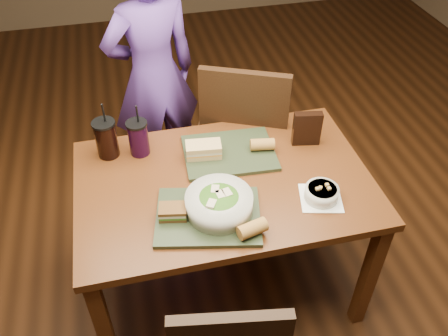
% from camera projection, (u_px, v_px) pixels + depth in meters
% --- Properties ---
extents(ground, '(6.00, 6.00, 0.00)m').
position_uv_depth(ground, '(224.00, 280.00, 2.59)').
color(ground, '#381C0B').
rests_on(ground, ground).
extents(dining_table, '(1.30, 0.85, 0.75)m').
position_uv_depth(dining_table, '(224.00, 194.00, 2.16)').
color(dining_table, '#532910').
rests_on(dining_table, ground).
extents(chair_far, '(0.60, 0.61, 1.04)m').
position_uv_depth(chair_far, '(237.00, 136.00, 2.62)').
color(chair_far, black).
rests_on(chair_far, ground).
extents(diner, '(0.63, 0.50, 1.52)m').
position_uv_depth(diner, '(153.00, 76.00, 2.75)').
color(diner, '#61389B').
rests_on(diner, ground).
extents(tray_near, '(0.48, 0.40, 0.02)m').
position_uv_depth(tray_near, '(208.00, 216.00, 1.92)').
color(tray_near, '#26301C').
rests_on(tray_near, dining_table).
extents(tray_far, '(0.44, 0.34, 0.02)m').
position_uv_depth(tray_far, '(229.00, 153.00, 2.22)').
color(tray_far, '#26301C').
rests_on(tray_far, dining_table).
extents(salad_bowl, '(0.27, 0.27, 0.09)m').
position_uv_depth(salad_bowl, '(219.00, 202.00, 1.90)').
color(salad_bowl, silver).
rests_on(salad_bowl, tray_near).
extents(soup_bowl, '(0.21, 0.21, 0.07)m').
position_uv_depth(soup_bowl, '(322.00, 193.00, 1.99)').
color(soup_bowl, white).
rests_on(soup_bowl, dining_table).
extents(sandwich_near, '(0.12, 0.09, 0.05)m').
position_uv_depth(sandwich_near, '(173.00, 212.00, 1.89)').
color(sandwich_near, '#593819').
rests_on(sandwich_near, tray_near).
extents(sandwich_far, '(0.17, 0.11, 0.06)m').
position_uv_depth(sandwich_far, '(204.00, 150.00, 2.18)').
color(sandwich_far, tan).
rests_on(sandwich_far, tray_far).
extents(baguette_near, '(0.13, 0.08, 0.06)m').
position_uv_depth(baguette_near, '(252.00, 229.00, 1.82)').
color(baguette_near, '#AD7533').
rests_on(baguette_near, tray_near).
extents(baguette_far, '(0.12, 0.07, 0.06)m').
position_uv_depth(baguette_far, '(262.00, 144.00, 2.21)').
color(baguette_far, '#AD7533').
rests_on(baguette_far, tray_far).
extents(cup_cola, '(0.11, 0.11, 0.29)m').
position_uv_depth(cup_cola, '(106.00, 138.00, 2.17)').
color(cup_cola, black).
rests_on(cup_cola, dining_table).
extents(cup_berry, '(0.10, 0.10, 0.27)m').
position_uv_depth(cup_berry, '(138.00, 138.00, 2.18)').
color(cup_berry, black).
rests_on(cup_berry, dining_table).
extents(chip_bag, '(0.14, 0.06, 0.17)m').
position_uv_depth(chip_bag, '(307.00, 129.00, 2.24)').
color(chip_bag, black).
rests_on(chip_bag, dining_table).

